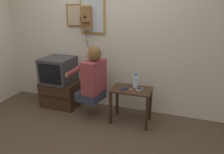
{
  "coord_description": "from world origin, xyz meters",
  "views": [
    {
      "loc": [
        1.15,
        -2.05,
        1.68
      ],
      "look_at": [
        0.24,
        0.6,
        0.72
      ],
      "focal_mm": 32.0,
      "sensor_mm": 36.0,
      "label": 1
    }
  ],
  "objects_px": {
    "person": "(92,76)",
    "wall_phone_antique": "(87,18)",
    "television": "(58,70)",
    "toothbrush": "(132,91)",
    "wall_mirror": "(93,15)",
    "water_bottle": "(136,81)",
    "cell_phone_spare": "(140,89)",
    "cell_phone_held": "(124,89)",
    "framed_picture": "(76,15)"
  },
  "relations": [
    {
      "from": "framed_picture",
      "to": "cell_phone_held",
      "type": "height_order",
      "value": "framed_picture"
    },
    {
      "from": "water_bottle",
      "to": "framed_picture",
      "type": "bearing_deg",
      "value": 164.19
    },
    {
      "from": "cell_phone_held",
      "to": "water_bottle",
      "type": "bearing_deg",
      "value": 62.9
    },
    {
      "from": "wall_mirror",
      "to": "cell_phone_held",
      "type": "relative_size",
      "value": 4.27
    },
    {
      "from": "person",
      "to": "toothbrush",
      "type": "height_order",
      "value": "person"
    },
    {
      "from": "cell_phone_held",
      "to": "toothbrush",
      "type": "bearing_deg",
      "value": 1.22
    },
    {
      "from": "wall_phone_antique",
      "to": "cell_phone_spare",
      "type": "height_order",
      "value": "wall_phone_antique"
    },
    {
      "from": "television",
      "to": "framed_picture",
      "type": "bearing_deg",
      "value": 41.67
    },
    {
      "from": "wall_phone_antique",
      "to": "water_bottle",
      "type": "xyz_separation_m",
      "value": [
        0.9,
        -0.27,
        -0.89
      ]
    },
    {
      "from": "wall_phone_antique",
      "to": "water_bottle",
      "type": "height_order",
      "value": "wall_phone_antique"
    },
    {
      "from": "framed_picture",
      "to": "water_bottle",
      "type": "xyz_separation_m",
      "value": [
        1.12,
        -0.32,
        -0.93
      ]
    },
    {
      "from": "person",
      "to": "wall_phone_antique",
      "type": "distance_m",
      "value": 0.97
    },
    {
      "from": "wall_phone_antique",
      "to": "wall_mirror",
      "type": "xyz_separation_m",
      "value": [
        0.09,
        0.04,
        0.04
      ]
    },
    {
      "from": "wall_mirror",
      "to": "cell_phone_held",
      "type": "height_order",
      "value": "wall_mirror"
    },
    {
      "from": "cell_phone_spare",
      "to": "wall_phone_antique",
      "type": "bearing_deg",
      "value": 173.63
    },
    {
      "from": "person",
      "to": "water_bottle",
      "type": "distance_m",
      "value": 0.66
    },
    {
      "from": "person",
      "to": "cell_phone_spare",
      "type": "relative_size",
      "value": 6.47
    },
    {
      "from": "television",
      "to": "wall_phone_antique",
      "type": "height_order",
      "value": "wall_phone_antique"
    },
    {
      "from": "cell_phone_spare",
      "to": "water_bottle",
      "type": "height_order",
      "value": "water_bottle"
    },
    {
      "from": "framed_picture",
      "to": "cell_phone_spare",
      "type": "relative_size",
      "value": 2.69
    },
    {
      "from": "wall_phone_antique",
      "to": "television",
      "type": "bearing_deg",
      "value": -157.71
    },
    {
      "from": "television",
      "to": "toothbrush",
      "type": "xyz_separation_m",
      "value": [
        1.39,
        -0.25,
        -0.11
      ]
    },
    {
      "from": "person",
      "to": "toothbrush",
      "type": "distance_m",
      "value": 0.66
    },
    {
      "from": "person",
      "to": "water_bottle",
      "type": "bearing_deg",
      "value": -67.62
    },
    {
      "from": "person",
      "to": "television",
      "type": "relative_size",
      "value": 1.67
    },
    {
      "from": "water_bottle",
      "to": "toothbrush",
      "type": "relative_size",
      "value": 1.45
    },
    {
      "from": "water_bottle",
      "to": "wall_phone_antique",
      "type": "bearing_deg",
      "value": 163.18
    },
    {
      "from": "television",
      "to": "cell_phone_held",
      "type": "relative_size",
      "value": 3.79
    },
    {
      "from": "water_bottle",
      "to": "television",
      "type": "bearing_deg",
      "value": 177.08
    },
    {
      "from": "framed_picture",
      "to": "wall_mirror",
      "type": "xyz_separation_m",
      "value": [
        0.3,
        -0.0,
        0.0
      ]
    },
    {
      "from": "television",
      "to": "wall_phone_antique",
      "type": "relative_size",
      "value": 0.67
    },
    {
      "from": "television",
      "to": "cell_phone_spare",
      "type": "xyz_separation_m",
      "value": [
        1.48,
        -0.14,
        -0.11
      ]
    },
    {
      "from": "framed_picture",
      "to": "wall_mirror",
      "type": "height_order",
      "value": "wall_mirror"
    },
    {
      "from": "cell_phone_held",
      "to": "water_bottle",
      "type": "height_order",
      "value": "water_bottle"
    },
    {
      "from": "television",
      "to": "cell_phone_held",
      "type": "distance_m",
      "value": 1.27
    },
    {
      "from": "television",
      "to": "cell_phone_spare",
      "type": "relative_size",
      "value": 3.87
    },
    {
      "from": "television",
      "to": "cell_phone_held",
      "type": "height_order",
      "value": "television"
    },
    {
      "from": "television",
      "to": "wall_phone_antique",
      "type": "xyz_separation_m",
      "value": [
        0.49,
        0.2,
        0.87
      ]
    },
    {
      "from": "wall_mirror",
      "to": "wall_phone_antique",
      "type": "bearing_deg",
      "value": -154.97
    },
    {
      "from": "television",
      "to": "wall_mirror",
      "type": "xyz_separation_m",
      "value": [
        0.58,
        0.24,
        0.91
      ]
    },
    {
      "from": "framed_picture",
      "to": "wall_mirror",
      "type": "relative_size",
      "value": 0.62
    },
    {
      "from": "television",
      "to": "water_bottle",
      "type": "distance_m",
      "value": 1.4
    },
    {
      "from": "cell_phone_spare",
      "to": "television",
      "type": "bearing_deg",
      "value": -172.64
    },
    {
      "from": "toothbrush",
      "to": "water_bottle",
      "type": "bearing_deg",
      "value": 51.89
    },
    {
      "from": "person",
      "to": "cell_phone_spare",
      "type": "height_order",
      "value": "person"
    },
    {
      "from": "wall_mirror",
      "to": "water_bottle",
      "type": "xyz_separation_m",
      "value": [
        0.82,
        -0.31,
        -0.93
      ]
    },
    {
      "from": "wall_mirror",
      "to": "cell_phone_spare",
      "type": "xyz_separation_m",
      "value": [
        0.9,
        -0.38,
        -1.03
      ]
    },
    {
      "from": "water_bottle",
      "to": "cell_phone_held",
      "type": "bearing_deg",
      "value": -136.81
    },
    {
      "from": "cell_phone_held",
      "to": "cell_phone_spare",
      "type": "height_order",
      "value": "same"
    },
    {
      "from": "water_bottle",
      "to": "toothbrush",
      "type": "xyz_separation_m",
      "value": [
        -0.0,
        -0.18,
        -0.09
      ]
    }
  ]
}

